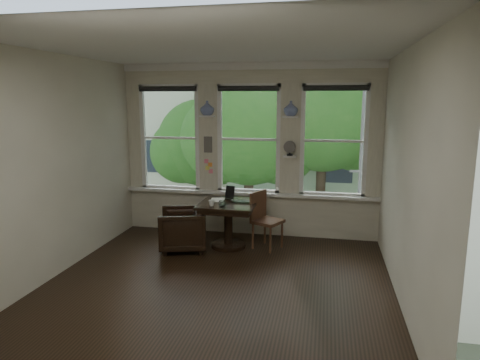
% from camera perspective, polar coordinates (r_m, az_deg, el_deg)
% --- Properties ---
extents(ground, '(4.50, 4.50, 0.00)m').
position_cam_1_polar(ground, '(5.80, -2.94, -13.62)').
color(ground, black).
rests_on(ground, ground).
extents(ceiling, '(4.50, 4.50, 0.00)m').
position_cam_1_polar(ceiling, '(5.32, -3.26, 17.29)').
color(ceiling, silver).
rests_on(ceiling, ground).
extents(wall_back, '(4.50, 0.00, 4.50)m').
position_cam_1_polar(wall_back, '(7.54, 1.21, 3.94)').
color(wall_back, beige).
rests_on(wall_back, ground).
extents(wall_front, '(4.50, 0.00, 4.50)m').
position_cam_1_polar(wall_front, '(3.28, -13.03, -5.29)').
color(wall_front, beige).
rests_on(wall_front, ground).
extents(wall_left, '(0.00, 4.50, 4.50)m').
position_cam_1_polar(wall_left, '(6.31, -23.30, 1.73)').
color(wall_left, beige).
rests_on(wall_left, ground).
extents(wall_right, '(0.00, 4.50, 4.50)m').
position_cam_1_polar(wall_right, '(5.27, 21.31, 0.26)').
color(wall_right, beige).
rests_on(wall_right, ground).
extents(window_left, '(1.10, 0.12, 1.90)m').
position_cam_1_polar(window_left, '(7.90, -9.23, 5.57)').
color(window_left, white).
rests_on(window_left, ground).
extents(window_center, '(1.10, 0.12, 1.90)m').
position_cam_1_polar(window_center, '(7.52, 1.22, 5.45)').
color(window_center, white).
rests_on(window_center, ground).
extents(window_right, '(1.10, 0.12, 1.90)m').
position_cam_1_polar(window_right, '(7.40, 12.38, 5.12)').
color(window_right, white).
rests_on(window_right, ground).
extents(shelf_left, '(0.26, 0.16, 0.03)m').
position_cam_1_polar(shelf_left, '(7.56, -4.38, 8.49)').
color(shelf_left, white).
rests_on(shelf_left, ground).
extents(shelf_right, '(0.26, 0.16, 0.03)m').
position_cam_1_polar(shelf_right, '(7.30, 6.76, 8.37)').
color(shelf_right, white).
rests_on(shelf_right, ground).
extents(intercom, '(0.14, 0.06, 0.28)m').
position_cam_1_polar(intercom, '(7.62, -4.27, 4.74)').
color(intercom, '#59544F').
rests_on(intercom, ground).
extents(sticky_notes, '(0.16, 0.01, 0.24)m').
position_cam_1_polar(sticky_notes, '(7.67, -4.22, 2.14)').
color(sticky_notes, pink).
rests_on(sticky_notes, ground).
extents(desk_fan, '(0.20, 0.20, 0.24)m').
position_cam_1_polar(desk_fan, '(7.32, 6.65, 3.90)').
color(desk_fan, '#59544F').
rests_on(desk_fan, ground).
extents(vase_left, '(0.24, 0.24, 0.25)m').
position_cam_1_polar(vase_left, '(7.55, -4.40, 9.54)').
color(vase_left, silver).
rests_on(vase_left, shelf_left).
extents(vase_right, '(0.24, 0.24, 0.25)m').
position_cam_1_polar(vase_right, '(7.29, 6.78, 9.46)').
color(vase_right, silver).
rests_on(vase_right, shelf_right).
extents(table, '(0.90, 0.90, 0.75)m').
position_cam_1_polar(table, '(7.01, -1.56, -6.00)').
color(table, black).
rests_on(table, ground).
extents(armchair_left, '(0.90, 0.89, 0.67)m').
position_cam_1_polar(armchair_left, '(6.96, -7.64, -6.54)').
color(armchair_left, black).
rests_on(armchair_left, ground).
extents(cushion_red, '(0.45, 0.45, 0.06)m').
position_cam_1_polar(cushion_red, '(6.93, -7.66, -5.64)').
color(cushion_red, maroon).
rests_on(cushion_red, armchair_left).
extents(side_chair_right, '(0.56, 0.56, 0.92)m').
position_cam_1_polar(side_chair_right, '(6.94, 3.71, -5.45)').
color(side_chair_right, '#442518').
rests_on(side_chair_right, ground).
extents(laptop, '(0.37, 0.27, 0.03)m').
position_cam_1_polar(laptop, '(6.87, 0.00, -2.97)').
color(laptop, black).
rests_on(laptop, table).
extents(mug, '(0.12, 0.12, 0.09)m').
position_cam_1_polar(mug, '(6.69, -3.80, -3.09)').
color(mug, white).
rests_on(mug, table).
extents(drinking_glass, '(0.15, 0.15, 0.09)m').
position_cam_1_polar(drinking_glass, '(6.64, -2.34, -3.18)').
color(drinking_glass, white).
rests_on(drinking_glass, table).
extents(tablet, '(0.18, 0.12, 0.22)m').
position_cam_1_polar(tablet, '(7.14, -1.36, -1.66)').
color(tablet, black).
rests_on(tablet, table).
extents(papers, '(0.27, 0.34, 0.00)m').
position_cam_1_polar(papers, '(7.09, -3.00, -2.65)').
color(papers, silver).
rests_on(papers, table).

